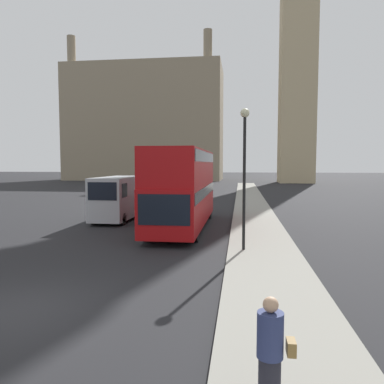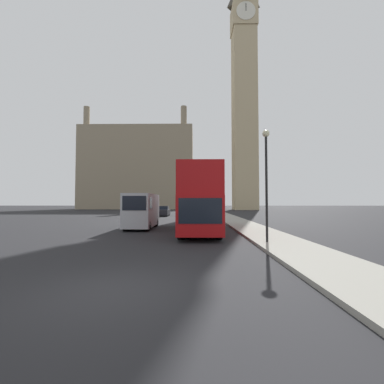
{
  "view_description": "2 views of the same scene",
  "coord_description": "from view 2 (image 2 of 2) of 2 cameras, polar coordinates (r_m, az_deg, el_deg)",
  "views": [
    {
      "loc": [
        5.49,
        -8.36,
        3.61
      ],
      "look_at": [
        2.9,
        11.52,
        2.1
      ],
      "focal_mm": 35.0,
      "sensor_mm": 36.0,
      "label": 1
    },
    {
      "loc": [
        2.05,
        -6.2,
        2.13
      ],
      "look_at": [
        1.68,
        22.23,
        3.25
      ],
      "focal_mm": 24.0,
      "sensor_mm": 36.0,
      "label": 2
    }
  ],
  "objects": [
    {
      "name": "ground_plane",
      "position": [
        6.87,
        -17.75,
        -20.23
      ],
      "size": [
        300.0,
        300.0,
        0.0
      ],
      "primitive_type": "plane",
      "color": "black"
    },
    {
      "name": "sidewalk_strip",
      "position": [
        7.87,
        36.39,
        -16.97
      ],
      "size": [
        2.86,
        120.0,
        0.15
      ],
      "color": "gray",
      "rests_on": "ground_plane"
    },
    {
      "name": "clock_tower",
      "position": [
        80.3,
        11.5,
        22.45
      ],
      "size": [
        6.88,
        7.05,
        69.63
      ],
      "color": "tan",
      "rests_on": "ground_plane"
    },
    {
      "name": "building_block_distant",
      "position": [
        84.3,
        -11.65,
        4.95
      ],
      "size": [
        34.3,
        14.71,
        30.72
      ],
      "color": "gray",
      "rests_on": "ground_plane"
    },
    {
      "name": "red_double_decker_bus",
      "position": [
        18.58,
        1.52,
        -1.34
      ],
      "size": [
        2.59,
        10.85,
        4.37
      ],
      "color": "#A80F11",
      "rests_on": "ground_plane"
    },
    {
      "name": "white_van",
      "position": [
        21.21,
        -11.06,
        -3.97
      ],
      "size": [
        2.03,
        5.52,
        2.78
      ],
      "color": "#B2B7BC",
      "rests_on": "ground_plane"
    },
    {
      "name": "street_lamp",
      "position": [
        13.52,
        16.18,
        5.2
      ],
      "size": [
        0.36,
        0.36,
        5.65
      ],
      "color": "black",
      "rests_on": "sidewalk_strip"
    },
    {
      "name": "parked_sedan",
      "position": [
        39.71,
        -6.53,
        -4.31
      ],
      "size": [
        1.9,
        4.34,
        1.53
      ],
      "color": "black",
      "rests_on": "ground_plane"
    }
  ]
}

